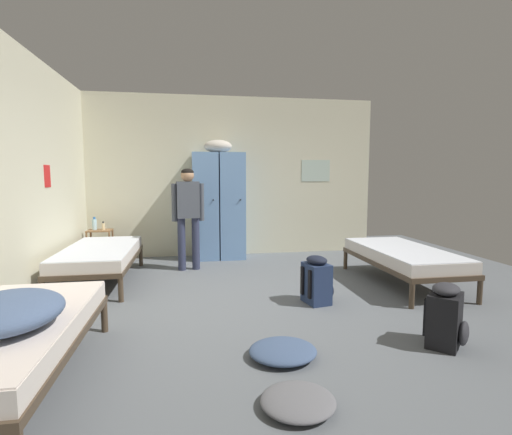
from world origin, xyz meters
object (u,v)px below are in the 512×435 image
Objects in this scene: bed_left_front at (8,336)px; bed_left_rear at (100,255)px; locker_bank at (219,204)px; backpack_navy at (317,281)px; bedding_heap at (7,312)px; person_traveler at (188,209)px; backpack_black at (446,317)px; shelf_unit at (100,243)px; lotion_bottle at (103,226)px; clothes_pile_denim at (283,351)px; water_bottle at (95,224)px; clothes_pile_grey at (298,401)px; bed_right at (403,256)px.

bed_left_front is 2.70m from bed_left_rear.
backpack_navy is (0.93, -2.62, -0.71)m from locker_bank.
bedding_heap is at bearing -88.46° from bed_left_rear.
person_traveler is 3.86m from backpack_black.
locker_bank is at bearing 36.89° from bed_left_rear.
lotion_bottle is (0.07, -0.04, 0.29)m from shelf_unit.
locker_bank is 14.60× the size of lotion_bottle.
bedding_heap reaches higher than shelf_unit.
clothes_pile_denim is (0.75, -3.08, -0.89)m from person_traveler.
water_bottle is at bearing -176.68° from locker_bank.
bed_left_front is at bearing 163.93° from clothes_pile_grey.
lotion_bottle reaches higher than clothes_pile_grey.
bed_left_front and bed_left_rear have the same top height.
bed_right is 3.45× the size of backpack_navy.
bedding_heap is at bearing -171.28° from clothes_pile_denim.
person_traveler reaches higher than bed_right.
locker_bank reaches higher than clothes_pile_denim.
bed_right is at bearing 48.97° from clothes_pile_grey.
water_bottle is 0.39× the size of clothes_pile_denim.
shelf_unit is at bearing 102.26° from bed_left_rear.
backpack_black is 1.46m from backpack_navy.
bed_right is 13.40× the size of lotion_bottle.
shelf_unit is 3.86m from bed_left_front.
person_traveler is at bearing -23.76° from shelf_unit.
backpack_black is (3.55, -3.71, -0.37)m from lotion_bottle.
clothes_pile_denim is at bearing 3.98° from bed_left_front.
shelf_unit is 1.04× the size of backpack_navy.
bed_right reaches higher than clothes_pile_denim.
bed_left_rear is 3.45× the size of backpack_navy.
backpack_navy is 1.00× the size of clothes_pile_denim.
backpack_navy reaches higher than bed_right.
clothes_pile_grey is (-1.49, -0.65, -0.21)m from backpack_black.
water_bottle is 0.39× the size of backpack_navy.
bedding_heap is 3.01m from backpack_navy.
lotion_bottle is at bearing 156.56° from person_traveler.
bed_left_rear is (0.00, 2.70, 0.00)m from bed_left_front.
backpack_black is at bearing -110.07° from bed_right.
bed_right is 3.17m from person_traveler.
locker_bank is 2.87m from backpack_navy.
backpack_black reaches higher than bed_left_front.
bed_left_rear is 13.40× the size of lotion_bottle.
bed_left_front is 3.90m from water_bottle.
clothes_pile_grey is at bearing -59.94° from bed_left_rear.
backpack_black is at bearing -46.03° from shelf_unit.
bed_left_front is at bearing -154.38° from bed_right.
water_bottle is 4.98m from clothes_pile_grey.
bedding_heap is (0.33, -4.01, 0.25)m from shelf_unit.
bed_right is at bearing -24.06° from lotion_bottle.
clothes_pile_denim is (-0.70, -1.24, -0.20)m from backpack_navy.
water_bottle reaches higher than bed_left_rear.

